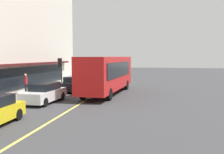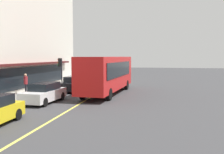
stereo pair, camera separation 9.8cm
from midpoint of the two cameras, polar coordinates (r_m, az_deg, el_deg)
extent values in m
plane|color=#38383A|center=(22.61, -4.38, -4.39)|extent=(120.00, 120.00, 0.00)
cube|color=gray|center=(24.57, -16.79, -3.67)|extent=(80.00, 3.05, 0.15)
cube|color=#D8D14C|center=(22.61, -4.38, -4.38)|extent=(36.00, 0.16, 0.01)
cube|color=silver|center=(30.28, -23.53, 10.59)|extent=(23.52, 8.00, 13.77)
cube|color=#4C1919|center=(27.95, -16.02, 2.93)|extent=(16.47, 0.70, 0.20)
cube|color=black|center=(28.12, -16.36, 0.28)|extent=(14.11, 0.08, 2.00)
cube|color=red|center=(24.09, -0.91, 0.96)|extent=(11.15, 3.27, 3.00)
cube|color=black|center=(29.35, 1.95, 2.32)|extent=(0.27, 2.10, 1.80)
cube|color=black|center=(24.15, -4.01, 1.82)|extent=(8.78, 0.68, 1.32)
cube|color=black|center=(23.46, 1.88, 1.75)|extent=(8.78, 0.68, 1.32)
cube|color=#0CF259|center=(29.39, 1.99, 4.06)|extent=(0.21, 1.90, 0.36)
cube|color=#2D2D33|center=(29.55, 1.99, -0.80)|extent=(0.33, 2.41, 0.40)
cylinder|color=black|center=(27.90, -1.20, -1.63)|extent=(1.02, 0.37, 1.00)
cylinder|color=black|center=(27.37, 3.36, -1.76)|extent=(1.02, 0.37, 1.00)
cylinder|color=black|center=(21.26, -6.40, -3.61)|extent=(1.02, 0.37, 1.00)
cylinder|color=black|center=(20.57, -0.50, -3.86)|extent=(1.02, 0.37, 1.00)
cylinder|color=#2D2D33|center=(27.70, -11.03, 0.84)|extent=(0.12, 0.12, 3.20)
cube|color=black|center=(27.73, -11.45, 3.21)|extent=(0.30, 0.30, 0.90)
sphere|color=red|center=(27.79, -11.79, 3.77)|extent=(0.18, 0.18, 0.18)
sphere|color=orange|center=(27.79, -11.78, 3.21)|extent=(0.18, 0.18, 0.18)
sphere|color=green|center=(27.80, -11.77, 2.65)|extent=(0.18, 0.18, 0.18)
cube|color=black|center=(26.24, -8.37, -1.87)|extent=(4.31, 1.84, 0.75)
cube|color=black|center=(26.31, -8.28, -0.42)|extent=(2.42, 1.53, 0.55)
cylinder|color=black|center=(24.68, -7.60, -2.91)|extent=(0.64, 0.23, 0.64)
cylinder|color=black|center=(25.22, -11.16, -2.79)|extent=(0.64, 0.23, 0.64)
cylinder|color=black|center=(27.37, -5.79, -2.15)|extent=(0.64, 0.23, 0.64)
cylinder|color=black|center=(27.87, -9.04, -2.07)|extent=(0.64, 0.23, 0.64)
cylinder|color=black|center=(15.24, -20.17, -7.83)|extent=(0.64, 0.23, 0.64)
cube|color=white|center=(20.19, -14.82, -3.91)|extent=(4.40, 2.05, 0.75)
cube|color=black|center=(20.23, -14.65, -2.03)|extent=(2.49, 1.65, 0.55)
cylinder|color=black|center=(18.61, -14.69, -5.47)|extent=(0.65, 0.26, 0.64)
cylinder|color=black|center=(19.44, -18.95, -5.15)|extent=(0.65, 0.26, 0.64)
cylinder|color=black|center=(21.11, -10.99, -4.22)|extent=(0.65, 0.26, 0.64)
cylinder|color=black|center=(21.85, -14.90, -4.00)|extent=(0.65, 0.26, 0.64)
cylinder|color=black|center=(24.35, -18.55, -2.56)|extent=(0.18, 0.18, 0.89)
cylinder|color=maroon|center=(24.27, -18.59, -0.70)|extent=(0.34, 0.34, 0.70)
sphere|color=tan|center=(24.23, -18.62, 0.42)|extent=(0.25, 0.25, 0.25)
camera|label=1|loc=(0.05, -89.88, 0.01)|focal=40.99mm
camera|label=2|loc=(0.05, 90.12, -0.01)|focal=40.99mm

